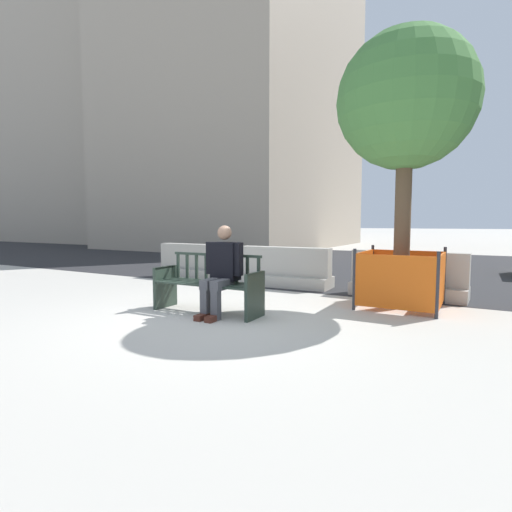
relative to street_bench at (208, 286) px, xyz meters
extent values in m
plane|color=#B7B2A8|center=(0.40, -0.39, -0.40)|extent=(200.00, 200.00, 0.00)
cube|color=#28282B|center=(0.40, 8.31, -0.39)|extent=(120.00, 12.00, 0.01)
cube|color=#28382D|center=(-0.82, -0.04, -0.07)|extent=(0.06, 0.51, 0.66)
cube|color=#28382D|center=(0.82, -0.02, -0.07)|extent=(0.06, 0.51, 0.66)
cube|color=#28382D|center=(0.00, -0.03, -0.17)|extent=(0.04, 0.32, 0.45)
cube|color=#28382D|center=(0.00, -0.26, 0.05)|extent=(1.60, 0.09, 0.02)
cube|color=#28382D|center=(0.00, -0.14, 0.05)|extent=(1.60, 0.09, 0.02)
cube|color=#28382D|center=(0.00, -0.03, 0.05)|extent=(1.60, 0.09, 0.02)
cube|color=#28382D|center=(0.00, 0.09, 0.05)|extent=(1.60, 0.09, 0.02)
cube|color=#28382D|center=(0.00, 0.20, 0.05)|extent=(1.60, 0.09, 0.02)
cube|color=#28382D|center=(0.00, 0.21, 0.46)|extent=(1.60, 0.06, 0.04)
cube|color=#28382D|center=(-0.75, 0.20, 0.25)|extent=(0.04, 0.03, 0.38)
cube|color=#28382D|center=(-0.57, 0.21, 0.25)|extent=(0.04, 0.03, 0.38)
cube|color=#28382D|center=(-0.38, 0.21, 0.25)|extent=(0.04, 0.03, 0.38)
cube|color=#28382D|center=(-0.19, 0.21, 0.25)|extent=(0.04, 0.03, 0.38)
cube|color=#28382D|center=(0.00, 0.21, 0.25)|extent=(0.04, 0.03, 0.38)
cube|color=#28382D|center=(0.18, 0.22, 0.25)|extent=(0.04, 0.03, 0.38)
cube|color=#28382D|center=(0.37, 0.22, 0.25)|extent=(0.04, 0.03, 0.38)
cube|color=#28382D|center=(0.56, 0.22, 0.25)|extent=(0.04, 0.03, 0.38)
cube|color=#28382D|center=(0.75, 0.22, 0.25)|extent=(0.04, 0.03, 0.38)
cube|color=#28382D|center=(-0.82, -0.06, 0.25)|extent=(0.06, 0.46, 0.03)
cube|color=#28382D|center=(0.82, -0.04, 0.25)|extent=(0.06, 0.46, 0.03)
cube|color=black|center=(0.29, 0.05, 0.39)|extent=(0.40, 0.25, 0.56)
sphere|color=#9E755B|center=(0.29, 0.03, 0.81)|extent=(0.21, 0.21, 0.21)
cube|color=#4C4C51|center=(0.20, -0.17, 0.08)|extent=(0.15, 0.44, 0.14)
cube|color=#4C4C51|center=(0.38, -0.17, 0.08)|extent=(0.15, 0.44, 0.14)
cube|color=#4C4C51|center=(0.20, -0.34, -0.17)|extent=(0.11, 0.11, 0.45)
cube|color=#4C4C51|center=(0.38, -0.34, -0.17)|extent=(0.11, 0.11, 0.45)
cube|color=#4C2319|center=(0.20, -0.42, -0.36)|extent=(0.11, 0.26, 0.08)
cube|color=#4C2319|center=(0.38, -0.42, -0.36)|extent=(0.11, 0.26, 0.08)
cube|color=black|center=(0.04, 0.01, 0.43)|extent=(0.09, 0.12, 0.48)
cube|color=black|center=(0.53, 0.02, 0.43)|extent=(0.09, 0.12, 0.48)
cube|color=#ADA89E|center=(-0.06, 2.83, -0.28)|extent=(2.02, 0.73, 0.24)
cube|color=#ADA89E|center=(-0.06, 2.83, 0.14)|extent=(2.01, 0.35, 0.60)
cube|color=#9E998E|center=(-2.47, 2.86, -0.28)|extent=(2.02, 0.73, 0.24)
cube|color=#9E998E|center=(-2.47, 2.86, 0.14)|extent=(2.01, 0.35, 0.60)
cube|color=#ADA89E|center=(2.43, 2.79, -0.28)|extent=(2.02, 0.76, 0.24)
cube|color=#ADA89E|center=(2.43, 2.79, 0.14)|extent=(2.01, 0.38, 0.60)
cylinder|color=brown|center=(2.47, 1.82, 0.91)|extent=(0.25, 0.25, 2.61)
sphere|color=#477F3D|center=(2.47, 1.82, 2.85)|extent=(2.13, 2.13, 2.13)
cylinder|color=#2D2D33|center=(1.88, 1.24, 0.08)|extent=(0.05, 0.05, 0.96)
cylinder|color=#2D2D33|center=(3.06, 1.24, 0.08)|extent=(0.05, 0.05, 0.96)
cylinder|color=#2D2D33|center=(1.88, 2.41, 0.08)|extent=(0.05, 0.05, 0.96)
cylinder|color=#2D2D33|center=(3.06, 2.41, 0.08)|extent=(0.05, 0.05, 0.96)
cube|color=#E05B14|center=(2.47, 1.24, 0.08)|extent=(1.18, 0.03, 0.80)
cube|color=#E05B14|center=(2.47, 2.41, 0.08)|extent=(1.18, 0.03, 0.80)
cube|color=#E05B14|center=(1.88, 1.82, 0.08)|extent=(0.03, 1.18, 0.80)
cube|color=#E05B14|center=(3.06, 1.82, 0.08)|extent=(0.03, 1.18, 0.80)
cube|color=tan|center=(-8.95, 15.74, 8.47)|extent=(10.66, 13.60, 17.73)
camera|label=1|loc=(3.55, -4.84, 0.95)|focal=28.00mm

